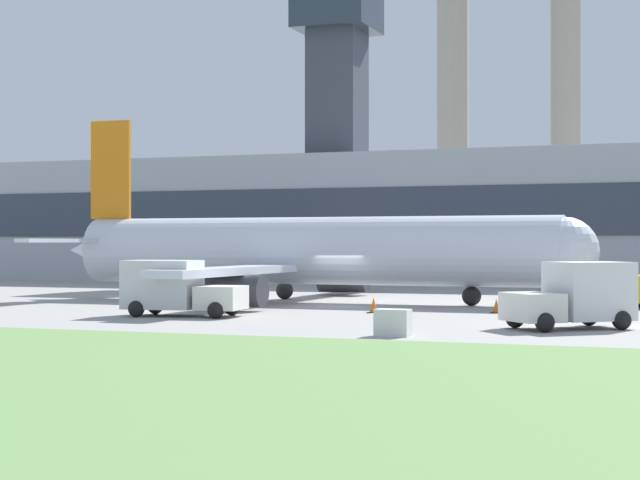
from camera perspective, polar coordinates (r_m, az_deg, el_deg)
The scene contains 12 objects.
ground_plane at distance 53.49m, azimuth 0.97°, elevation -3.50°, with size 400.00×400.00×0.00m, color #999691.
terminal_building at distance 81.36m, azimuth 7.49°, elevation 1.34°, with size 88.24×11.21×22.94m.
smokestack_left at distance 107.24m, azimuth 7.09°, elevation 7.18°, with size 3.57×3.57×33.27m.
smokestack_right at distance 104.56m, azimuth 12.99°, elevation 6.15°, with size 3.29×3.29×28.88m.
airplane at distance 56.03m, azimuth -0.77°, elevation -0.64°, with size 29.49×27.90×10.00m.
pushback_tug at distance 52.99m, azimuth 15.06°, elevation -2.50°, with size 4.21×3.03×2.10m.
baggage_truck at distance 40.07m, azimuth 13.50°, elevation -2.94°, with size 4.86×4.56×2.43m.
fuel_truck at distance 45.98m, azimuth -7.69°, elevation -2.60°, with size 5.26×2.98×2.38m.
ground_crew_person at distance 49.67m, azimuth 13.39°, elevation -2.77°, with size 0.40×0.40×1.67m.
traffic_cone_near_nose at distance 48.40m, azimuth 9.38°, elevation -3.51°, with size 0.46×0.46×0.63m.
traffic_cone_wingtip at distance 47.83m, azimuth 2.88°, elevation -3.52°, with size 0.52×0.52×0.69m.
utility_cabinet at distance 36.03m, azimuth 3.91°, elevation -4.42°, with size 1.16×0.70×0.91m.
Camera 1 is at (17.79, -50.34, 3.15)m, focal length 60.00 mm.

